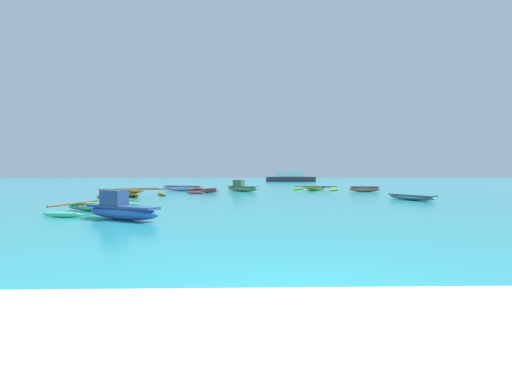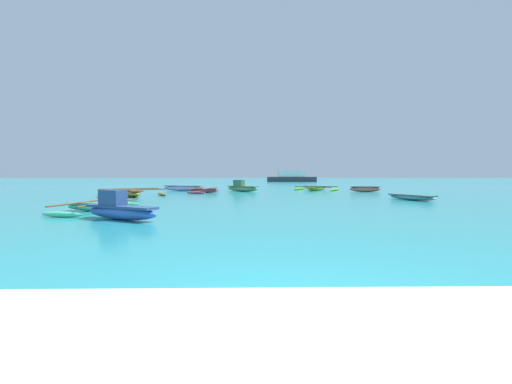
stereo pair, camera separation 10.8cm
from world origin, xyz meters
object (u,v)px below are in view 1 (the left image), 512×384
Objects in this scene: moored_boat_5 at (316,188)px; moored_boat_6 at (98,207)px; moored_boat_7 at (412,197)px; moored_boat_8 at (183,188)px; moored_boat_0 at (121,209)px; distant_ferry at (291,177)px; moored_boat_1 at (132,193)px; moored_boat_4 at (242,187)px; moored_boat_3 at (203,190)px; moored_boat_2 at (365,189)px; mooring_buoy_0 at (110,195)px.

moored_boat_5 is 1.01× the size of moored_boat_6.
moored_boat_8 is (-15.16, 10.51, 0.09)m from moored_boat_7.
distant_ferry reaches higher than moored_boat_0.
moored_boat_8 is at bearing -112.09° from distant_ferry.
moored_boat_4 is at bearing 101.02° from moored_boat_1.
moored_boat_0 reaches higher than moored_boat_3.
moored_boat_8 is (-2.15, 2.69, 0.08)m from moored_boat_3.
moored_boat_2 is 35.49m from distant_ferry.
moored_boat_3 is 0.82× the size of moored_boat_5.
moored_boat_1 is at bearing 111.30° from moored_boat_6.
mooring_buoy_0 is at bearing -95.44° from moored_boat_4.
moored_boat_4 is at bearing 106.69° from moored_boat_0.
mooring_buoy_0 is at bearing 156.79° from moored_boat_5.
mooring_buoy_0 is (-2.30, 7.04, 0.03)m from moored_boat_6.
mooring_buoy_0 is at bearing -89.06° from moored_boat_8.
moored_boat_3 is at bearing 90.15° from moored_boat_6.
moored_boat_4 is 0.76× the size of moored_boat_8.
moored_boat_3 is 0.84× the size of moored_boat_6.
moored_boat_8 is (-1.47, 18.53, -0.07)m from moored_boat_0.
moored_boat_6 is at bearing -71.91° from mooring_buoy_0.
moored_boat_3 reaches higher than moored_boat_7.
moored_boat_0 is at bearing -175.72° from moored_boat_5.
moored_boat_8 is at bearing 73.04° from mooring_buoy_0.
moored_boat_1 is 43.65m from distant_ferry.
moored_boat_4 is 35.53m from distant_ferry.
moored_boat_1 reaches higher than moored_boat_6.
distant_ferry is at bearing 85.26° from moored_boat_6.
moored_boat_7 is at bearing -16.83° from moored_boat_8.
moored_boat_5 is (-3.46, 3.01, -0.09)m from moored_boat_2.
moored_boat_5 is 12.10m from moored_boat_7.
moored_boat_6 is at bearing 154.75° from moored_boat_0.
moored_boat_8 is at bearing -150.83° from moored_boat_4.
distant_ferry is at bearing 128.94° from moored_boat_1.
distant_ferry reaches higher than moored_boat_5.
moored_boat_3 is (-13.25, -0.84, -0.07)m from moored_boat_2.
moored_boat_6 is (-15.82, -14.11, -0.08)m from moored_boat_2.
mooring_buoy_0 is 45.56m from distant_ferry.
mooring_buoy_0 reaches higher than moored_boat_5.
moored_boat_6 is at bearing -71.26° from moored_boat_4.
moored_boat_0 is 0.33× the size of distant_ferry.
mooring_buoy_0 is (-2.72, -8.91, -0.06)m from moored_boat_8.
moored_boat_0 is 0.68× the size of moored_boat_6.
moored_boat_2 reaches higher than moored_boat_5.
moored_boat_7 is at bearing -5.09° from mooring_buoy_0.
moored_boat_0 reaches higher than moored_boat_5.
moored_boat_0 reaches higher than moored_boat_7.
moored_boat_0 reaches higher than moored_boat_8.
moored_boat_3 is 0.97× the size of moored_boat_8.
moored_boat_1 is 17.49m from moored_boat_7.
moored_boat_0 reaches higher than mooring_buoy_0.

